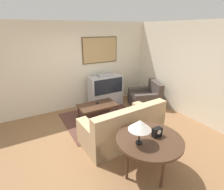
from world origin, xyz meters
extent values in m
plane|color=#8E6642|center=(0.00, 0.00, 0.00)|extent=(12.00, 12.00, 0.00)
cube|color=beige|center=(0.00, 2.13, 1.35)|extent=(12.00, 0.06, 2.70)
cube|color=#4C381E|center=(0.86, 2.08, 1.82)|extent=(1.23, 0.03, 0.83)
cube|color=tan|center=(0.86, 2.07, 1.82)|extent=(1.18, 0.01, 0.78)
cube|color=beige|center=(2.63, 0.00, 1.35)|extent=(0.06, 12.00, 2.70)
cube|color=brown|center=(0.31, 0.91, 0.01)|extent=(2.13, 1.81, 0.01)
cube|color=#B7B7BC|center=(0.86, 1.74, 0.23)|extent=(1.13, 0.48, 0.46)
cube|color=#B7B7BC|center=(0.86, 1.74, 0.74)|extent=(1.13, 0.48, 0.56)
cube|color=black|center=(0.86, 1.50, 0.74)|extent=(1.02, 0.01, 0.50)
cube|color=#9E9EA3|center=(0.86, 1.74, 1.07)|extent=(0.51, 0.26, 0.09)
cube|color=tan|center=(0.25, -0.22, 0.23)|extent=(1.90, 1.03, 0.46)
cube|color=tan|center=(0.27, -0.57, 0.70)|extent=(1.86, 0.32, 0.49)
cube|color=tan|center=(1.06, -0.17, 0.31)|extent=(0.29, 0.94, 0.62)
cube|color=tan|center=(-0.55, -0.26, 0.31)|extent=(0.29, 0.94, 0.62)
cube|color=#877154|center=(0.68, -0.42, 0.63)|extent=(0.37, 0.14, 0.34)
cube|color=#877154|center=(-0.15, -0.46, 0.63)|extent=(0.37, 0.14, 0.34)
cube|color=#473D38|center=(1.97, 1.02, 0.20)|extent=(1.17, 1.13, 0.41)
cube|color=#473D38|center=(2.32, 0.90, 0.62)|extent=(0.46, 0.88, 0.42)
cube|color=#473D38|center=(2.09, 1.36, 0.27)|extent=(0.93, 0.46, 0.55)
cube|color=#473D38|center=(1.85, 0.69, 0.27)|extent=(0.93, 0.46, 0.55)
cube|color=#472D1E|center=(0.22, 1.00, 0.42)|extent=(1.09, 0.63, 0.04)
cylinder|color=#472D1E|center=(-0.28, 0.74, 0.20)|extent=(0.04, 0.04, 0.40)
cylinder|color=#472D1E|center=(0.71, 0.74, 0.20)|extent=(0.04, 0.04, 0.40)
cylinder|color=#472D1E|center=(-0.28, 1.27, 0.20)|extent=(0.04, 0.04, 0.40)
cylinder|color=#472D1E|center=(0.71, 1.27, 0.20)|extent=(0.04, 0.04, 0.40)
cylinder|color=#472D1E|center=(0.10, -1.32, 0.72)|extent=(1.15, 1.15, 0.04)
cube|color=#472D1E|center=(0.10, -1.32, 0.66)|extent=(0.98, 0.46, 0.08)
cylinder|color=#472D1E|center=(-0.30, -1.26, 0.35)|extent=(0.05, 0.05, 0.70)
cylinder|color=#472D1E|center=(0.51, -1.26, 0.35)|extent=(0.05, 0.05, 0.70)
cylinder|color=#472D1E|center=(0.10, -1.69, 0.35)|extent=(0.05, 0.05, 0.70)
cylinder|color=black|center=(-0.14, -1.34, 0.76)|extent=(0.11, 0.11, 0.02)
cylinder|color=black|center=(-0.14, -1.34, 0.95)|extent=(0.02, 0.02, 0.37)
cone|color=silver|center=(-0.14, -1.34, 1.09)|extent=(0.37, 0.37, 0.16)
cube|color=black|center=(0.25, -1.34, 0.83)|extent=(0.17, 0.09, 0.17)
cylinder|color=white|center=(0.25, -1.38, 0.86)|extent=(0.08, 0.01, 0.08)
cube|color=black|center=(0.25, 1.11, 0.45)|extent=(0.09, 0.17, 0.02)
camera|label=1|loc=(-1.70, -3.18, 2.51)|focal=28.00mm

